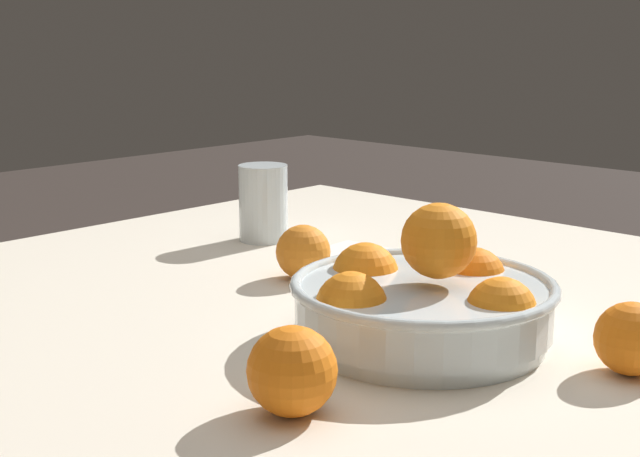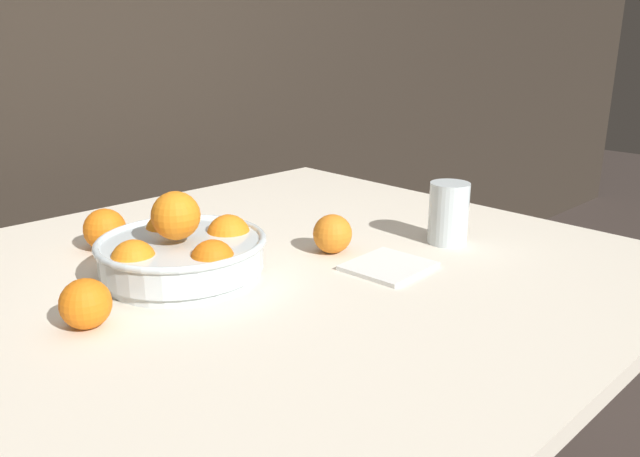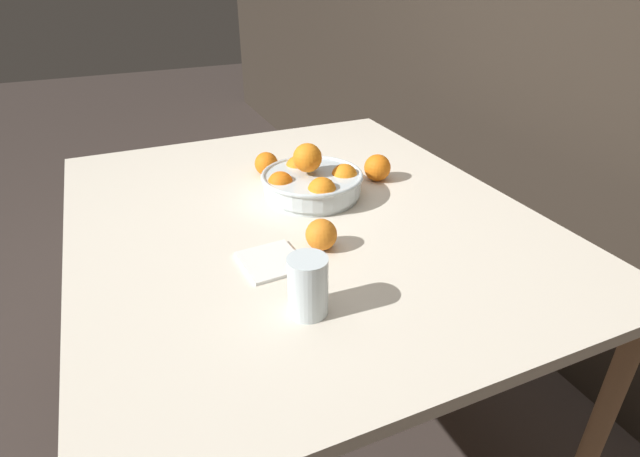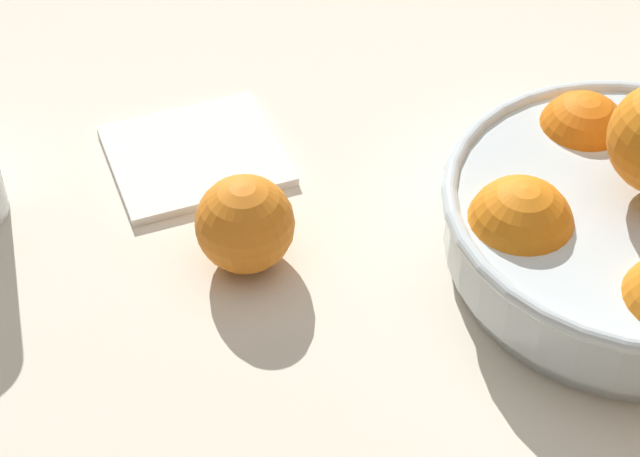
{
  "view_description": "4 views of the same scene",
  "coord_description": "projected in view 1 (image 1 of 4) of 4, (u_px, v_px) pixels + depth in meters",
  "views": [
    {
      "loc": [
        -0.64,
        0.81,
        1.11
      ],
      "look_at": [
        0.17,
        -0.03,
        0.85
      ],
      "focal_mm": 50.0,
      "sensor_mm": 36.0,
      "label": 1
    },
    {
      "loc": [
        -0.62,
        -0.81,
        1.18
      ],
      "look_at": [
        0.12,
        -0.06,
        0.85
      ],
      "focal_mm": 35.0,
      "sensor_mm": 36.0,
      "label": 2
    },
    {
      "loc": [
        1.11,
        -0.43,
        1.39
      ],
      "look_at": [
        0.19,
        -0.03,
        0.83
      ],
      "focal_mm": 28.0,
      "sensor_mm": 36.0,
      "label": 3
    },
    {
      "loc": [
        0.31,
        0.54,
        1.36
      ],
      "look_at": [
        0.14,
        0.0,
        0.82
      ],
      "focal_mm": 60.0,
      "sensor_mm": 36.0,
      "label": 4
    }
  ],
  "objects": [
    {
      "name": "dining_table",
      "position": [
        400.0,
        364.0,
        1.09
      ],
      "size": [
        1.38,
        1.17,
        0.77
      ],
      "color": "beige",
      "rests_on": "ground_plane"
    },
    {
      "name": "orange_loose_aside",
      "position": [
        292.0,
        371.0,
        0.78
      ],
      "size": [
        0.08,
        0.08,
        0.08
      ],
      "primitive_type": "sphere",
      "color": "orange",
      "rests_on": "dining_table"
    },
    {
      "name": "orange_loose_near_bowl",
      "position": [
        303.0,
        252.0,
        1.21
      ],
      "size": [
        0.08,
        0.08,
        0.08
      ],
      "primitive_type": "sphere",
      "color": "orange",
      "rests_on": "dining_table"
    },
    {
      "name": "fruit_bowl",
      "position": [
        423.0,
        301.0,
        0.96
      ],
      "size": [
        0.29,
        0.29,
        0.16
      ],
      "color": "silver",
      "rests_on": "dining_table"
    },
    {
      "name": "juice_glass",
      "position": [
        263.0,
        205.0,
        1.43
      ],
      "size": [
        0.08,
        0.08,
        0.12
      ],
      "color": "#F4A314",
      "rests_on": "dining_table"
    },
    {
      "name": "orange_loose_front",
      "position": [
        632.0,
        338.0,
        0.88
      ],
      "size": [
        0.07,
        0.07,
        0.07
      ],
      "primitive_type": "sphere",
      "color": "orange",
      "rests_on": "dining_table"
    },
    {
      "name": "napkin",
      "position": [
        359.0,
        257.0,
        1.32
      ],
      "size": [
        0.15,
        0.14,
        0.01
      ],
      "primitive_type": "cube",
      "rotation": [
        0.0,
        0.0,
        0.06
      ],
      "color": "white",
      "rests_on": "dining_table"
    }
  ]
}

